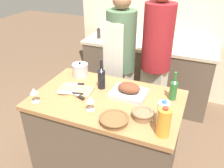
{
  "coord_description": "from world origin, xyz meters",
  "views": [
    {
      "loc": [
        0.72,
        -1.62,
        2.01
      ],
      "look_at": [
        0.0,
        0.12,
        0.96
      ],
      "focal_mm": 38.0,
      "sensor_mm": 36.0,
      "label": 1
    }
  ],
  "objects_px": {
    "stand_mixer": "(124,29)",
    "stock_pot": "(80,70)",
    "wine_glass_left": "(90,100)",
    "person_cook_guest": "(156,57)",
    "knife_paring": "(78,95)",
    "wine_glass_right": "(34,92)",
    "milk_jug": "(163,113)",
    "wine_bottle_dark": "(174,89)",
    "condiment_bottle_tall": "(99,34)",
    "knife_chef": "(72,93)",
    "condiment_bottle_short": "(107,32)",
    "juice_jug": "(164,122)",
    "cutting_board": "(75,90)",
    "knife_bread": "(76,84)",
    "person_cook_aproned": "(121,59)",
    "wine_bottle_green": "(101,77)",
    "mixing_bowl": "(143,114)",
    "wicker_basket": "(114,119)",
    "roasting_pan": "(129,91)"
  },
  "relations": [
    {
      "from": "wine_bottle_dark",
      "to": "wine_glass_right",
      "type": "xyz_separation_m",
      "value": [
        -1.08,
        -0.5,
        -0.0
      ]
    },
    {
      "from": "wine_bottle_dark",
      "to": "knife_chef",
      "type": "distance_m",
      "value": 0.9
    },
    {
      "from": "wine_bottle_dark",
      "to": "wine_glass_left",
      "type": "xyz_separation_m",
      "value": [
        -0.59,
        -0.42,
        -0.01
      ]
    },
    {
      "from": "wine_glass_right",
      "to": "wine_bottle_green",
      "type": "bearing_deg",
      "value": 45.43
    },
    {
      "from": "wine_glass_right",
      "to": "stand_mixer",
      "type": "xyz_separation_m",
      "value": [
        0.14,
        1.84,
        0.06
      ]
    },
    {
      "from": "knife_paring",
      "to": "wine_glass_right",
      "type": "bearing_deg",
      "value": -146.15
    },
    {
      "from": "stock_pot",
      "to": "condiment_bottle_short",
      "type": "distance_m",
      "value": 1.22
    },
    {
      "from": "condiment_bottle_tall",
      "to": "person_cook_guest",
      "type": "xyz_separation_m",
      "value": [
        0.97,
        -0.57,
        0.01
      ]
    },
    {
      "from": "cutting_board",
      "to": "knife_paring",
      "type": "relative_size",
      "value": 1.93
    },
    {
      "from": "wine_bottle_dark",
      "to": "stand_mixer",
      "type": "distance_m",
      "value": 1.64
    },
    {
      "from": "stock_pot",
      "to": "knife_paring",
      "type": "distance_m",
      "value": 0.42
    },
    {
      "from": "juice_jug",
      "to": "condiment_bottle_tall",
      "type": "relative_size",
      "value": 1.5
    },
    {
      "from": "mixing_bowl",
      "to": "stand_mixer",
      "type": "distance_m",
      "value": 1.88
    },
    {
      "from": "knife_chef",
      "to": "stand_mixer",
      "type": "relative_size",
      "value": 0.79
    },
    {
      "from": "wine_bottle_dark",
      "to": "condiment_bottle_short",
      "type": "relative_size",
      "value": 1.5
    },
    {
      "from": "stand_mixer",
      "to": "stock_pot",
      "type": "bearing_deg",
      "value": -90.88
    },
    {
      "from": "juice_jug",
      "to": "person_cook_guest",
      "type": "xyz_separation_m",
      "value": [
        -0.31,
        1.11,
        0.01
      ]
    },
    {
      "from": "wine_glass_left",
      "to": "knife_chef",
      "type": "xyz_separation_m",
      "value": [
        -0.26,
        0.14,
        -0.08
      ]
    },
    {
      "from": "wine_bottle_green",
      "to": "condiment_bottle_short",
      "type": "bearing_deg",
      "value": 111.47
    },
    {
      "from": "knife_bread",
      "to": "condiment_bottle_tall",
      "type": "distance_m",
      "value": 1.36
    },
    {
      "from": "stock_pot",
      "to": "knife_chef",
      "type": "bearing_deg",
      "value": -72.91
    },
    {
      "from": "cutting_board",
      "to": "knife_chef",
      "type": "height_order",
      "value": "knife_chef"
    },
    {
      "from": "mixing_bowl",
      "to": "wine_bottle_green",
      "type": "relative_size",
      "value": 0.6
    },
    {
      "from": "milk_jug",
      "to": "wine_bottle_dark",
      "type": "relative_size",
      "value": 0.8
    },
    {
      "from": "stock_pot",
      "to": "wine_glass_left",
      "type": "distance_m",
      "value": 0.63
    },
    {
      "from": "wine_glass_left",
      "to": "condiment_bottle_short",
      "type": "relative_size",
      "value": 0.75
    },
    {
      "from": "milk_jug",
      "to": "wicker_basket",
      "type": "bearing_deg",
      "value": -160.56
    },
    {
      "from": "wine_bottle_green",
      "to": "wine_glass_right",
      "type": "height_order",
      "value": "wine_bottle_green"
    },
    {
      "from": "roasting_pan",
      "to": "cutting_board",
      "type": "relative_size",
      "value": 0.93
    },
    {
      "from": "roasting_pan",
      "to": "knife_chef",
      "type": "height_order",
      "value": "roasting_pan"
    },
    {
      "from": "knife_paring",
      "to": "condiment_bottle_tall",
      "type": "bearing_deg",
      "value": 108.26
    },
    {
      "from": "cutting_board",
      "to": "wine_bottle_dark",
      "type": "height_order",
      "value": "wine_bottle_dark"
    },
    {
      "from": "knife_bread",
      "to": "person_cook_aproned",
      "type": "distance_m",
      "value": 0.69
    },
    {
      "from": "wine_glass_left",
      "to": "person_cook_guest",
      "type": "distance_m",
      "value": 1.08
    },
    {
      "from": "milk_jug",
      "to": "stand_mixer",
      "type": "height_order",
      "value": "stand_mixer"
    },
    {
      "from": "milk_jug",
      "to": "condiment_bottle_tall",
      "type": "height_order",
      "value": "milk_jug"
    },
    {
      "from": "milk_jug",
      "to": "knife_chef",
      "type": "relative_size",
      "value": 0.9
    },
    {
      "from": "wine_glass_right",
      "to": "knife_bread",
      "type": "relative_size",
      "value": 0.81
    },
    {
      "from": "roasting_pan",
      "to": "wicker_basket",
      "type": "height_order",
      "value": "roasting_pan"
    },
    {
      "from": "cutting_board",
      "to": "stand_mixer",
      "type": "relative_size",
      "value": 1.17
    },
    {
      "from": "mixing_bowl",
      "to": "condiment_bottle_short",
      "type": "height_order",
      "value": "condiment_bottle_short"
    },
    {
      "from": "cutting_board",
      "to": "knife_bread",
      "type": "distance_m",
      "value": 0.1
    },
    {
      "from": "roasting_pan",
      "to": "wine_glass_left",
      "type": "height_order",
      "value": "wine_glass_left"
    },
    {
      "from": "milk_jug",
      "to": "knife_bread",
      "type": "xyz_separation_m",
      "value": [
        -0.89,
        0.26,
        -0.08
      ]
    },
    {
      "from": "wine_glass_left",
      "to": "stand_mixer",
      "type": "distance_m",
      "value": 1.81
    },
    {
      "from": "person_cook_guest",
      "to": "wine_glass_left",
      "type": "bearing_deg",
      "value": -90.61
    },
    {
      "from": "wine_glass_left",
      "to": "knife_chef",
      "type": "distance_m",
      "value": 0.3
    },
    {
      "from": "stand_mixer",
      "to": "person_cook_guest",
      "type": "distance_m",
      "value": 0.98
    },
    {
      "from": "stand_mixer",
      "to": "condiment_bottle_short",
      "type": "xyz_separation_m",
      "value": [
        -0.24,
        -0.06,
        -0.04
      ]
    },
    {
      "from": "wicker_basket",
      "to": "person_cook_aproned",
      "type": "relative_size",
      "value": 0.14
    }
  ]
}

